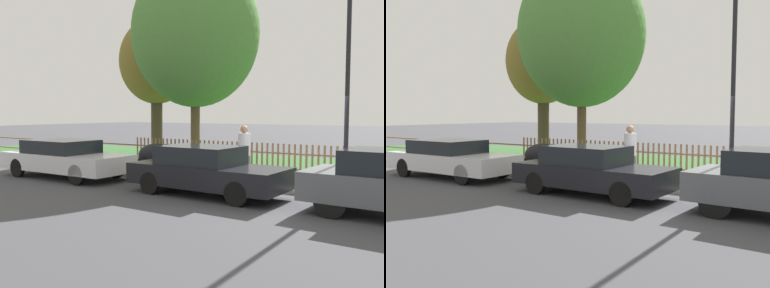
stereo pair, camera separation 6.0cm
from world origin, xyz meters
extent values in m
plane|color=#424247|center=(0.00, 0.00, 0.00)|extent=(120.00, 120.00, 0.00)
cube|color=#B2ADA3|center=(0.00, 0.10, 0.06)|extent=(41.60, 0.20, 0.12)
cube|color=#33602D|center=(0.00, 5.83, 0.01)|extent=(41.60, 6.80, 0.01)
cube|color=olive|center=(0.00, 2.45, 0.31)|extent=(41.60, 0.03, 0.05)
cube|color=olive|center=(0.00, 2.45, 0.80)|extent=(41.60, 0.03, 0.05)
cube|color=olive|center=(-7.34, 2.43, 0.56)|extent=(0.06, 0.03, 1.12)
cube|color=olive|center=(-7.15, 2.43, 0.56)|extent=(0.06, 0.03, 1.12)
cube|color=olive|center=(-6.97, 2.43, 0.56)|extent=(0.06, 0.03, 1.12)
cube|color=olive|center=(-6.78, 2.43, 0.56)|extent=(0.06, 0.03, 1.12)
cube|color=olive|center=(-6.60, 2.43, 0.56)|extent=(0.06, 0.03, 1.12)
cube|color=olive|center=(-6.41, 2.43, 0.56)|extent=(0.06, 0.03, 1.12)
cube|color=olive|center=(-6.23, 2.43, 0.56)|extent=(0.06, 0.03, 1.12)
cube|color=olive|center=(-6.04, 2.43, 0.56)|extent=(0.06, 0.03, 1.12)
cube|color=olive|center=(-5.85, 2.43, 0.56)|extent=(0.06, 0.03, 1.12)
cube|color=olive|center=(-5.67, 2.43, 0.56)|extent=(0.06, 0.03, 1.12)
cube|color=olive|center=(-5.48, 2.43, 0.56)|extent=(0.06, 0.03, 1.12)
cube|color=olive|center=(-5.30, 2.43, 0.56)|extent=(0.06, 0.03, 1.12)
cube|color=olive|center=(-5.11, 2.43, 0.56)|extent=(0.06, 0.03, 1.12)
cube|color=olive|center=(-4.92, 2.43, 0.56)|extent=(0.06, 0.03, 1.12)
cube|color=olive|center=(-4.74, 2.43, 0.56)|extent=(0.06, 0.03, 1.12)
cube|color=olive|center=(-4.55, 2.43, 0.56)|extent=(0.06, 0.03, 1.12)
cube|color=olive|center=(-4.37, 2.43, 0.56)|extent=(0.06, 0.03, 1.12)
cube|color=olive|center=(-4.18, 2.43, 0.56)|extent=(0.06, 0.03, 1.12)
cube|color=olive|center=(-4.00, 2.43, 0.56)|extent=(0.06, 0.03, 1.12)
cube|color=olive|center=(-3.81, 2.43, 0.56)|extent=(0.06, 0.03, 1.12)
cube|color=olive|center=(-3.62, 2.43, 0.56)|extent=(0.06, 0.03, 1.12)
cube|color=olive|center=(-3.44, 2.43, 0.56)|extent=(0.06, 0.03, 1.12)
cube|color=olive|center=(-3.25, 2.43, 0.56)|extent=(0.06, 0.03, 1.12)
cube|color=olive|center=(-3.07, 2.43, 0.56)|extent=(0.06, 0.03, 1.12)
cube|color=olive|center=(-2.88, 2.43, 0.56)|extent=(0.06, 0.03, 1.12)
cube|color=olive|center=(-2.69, 2.43, 0.56)|extent=(0.06, 0.03, 1.12)
cube|color=olive|center=(-2.51, 2.43, 0.56)|extent=(0.06, 0.03, 1.12)
cube|color=olive|center=(-2.32, 2.43, 0.56)|extent=(0.06, 0.03, 1.12)
cube|color=olive|center=(-2.14, 2.43, 0.56)|extent=(0.06, 0.03, 1.12)
cube|color=olive|center=(-1.95, 2.43, 0.56)|extent=(0.06, 0.03, 1.12)
cube|color=olive|center=(-1.77, 2.43, 0.56)|extent=(0.06, 0.03, 1.12)
cube|color=olive|center=(-1.58, 2.43, 0.56)|extent=(0.06, 0.03, 1.12)
cube|color=olive|center=(-1.39, 2.43, 0.56)|extent=(0.06, 0.03, 1.12)
cube|color=olive|center=(-1.21, 2.43, 0.56)|extent=(0.06, 0.03, 1.12)
cube|color=olive|center=(-1.02, 2.43, 0.56)|extent=(0.06, 0.03, 1.12)
cube|color=olive|center=(-0.84, 2.43, 0.56)|extent=(0.06, 0.03, 1.12)
cube|color=olive|center=(-0.65, 2.43, 0.56)|extent=(0.06, 0.03, 1.12)
cube|color=olive|center=(-0.46, 2.43, 0.56)|extent=(0.06, 0.03, 1.12)
cube|color=olive|center=(-0.28, 2.43, 0.56)|extent=(0.06, 0.03, 1.12)
cube|color=olive|center=(-0.09, 2.43, 0.56)|extent=(0.06, 0.03, 1.12)
cube|color=olive|center=(0.09, 2.43, 0.56)|extent=(0.06, 0.03, 1.12)
cube|color=olive|center=(0.28, 2.43, 0.56)|extent=(0.06, 0.03, 1.12)
cube|color=olive|center=(0.46, 2.43, 0.56)|extent=(0.06, 0.03, 1.12)
cube|color=olive|center=(0.65, 2.43, 0.56)|extent=(0.06, 0.03, 1.12)
cube|color=olive|center=(0.84, 2.43, 0.56)|extent=(0.06, 0.03, 1.12)
cube|color=olive|center=(1.02, 2.43, 0.56)|extent=(0.06, 0.03, 1.12)
cube|color=olive|center=(1.21, 2.43, 0.56)|extent=(0.06, 0.03, 1.12)
cube|color=olive|center=(1.39, 2.43, 0.56)|extent=(0.06, 0.03, 1.12)
cube|color=olive|center=(1.58, 2.43, 0.56)|extent=(0.06, 0.03, 1.12)
cube|color=silver|center=(-7.10, -1.30, 0.52)|extent=(4.55, 1.80, 0.54)
cube|color=black|center=(-7.33, -1.31, 1.00)|extent=(2.19, 1.60, 0.42)
cylinder|color=black|center=(-5.70, -0.48, 0.30)|extent=(0.60, 0.14, 0.60)
cylinder|color=black|center=(-5.68, -2.10, 0.30)|extent=(0.60, 0.14, 0.60)
cylinder|color=black|center=(-8.51, -0.51, 0.30)|extent=(0.60, 0.14, 0.60)
cylinder|color=black|center=(-8.50, -2.13, 0.30)|extent=(0.60, 0.14, 0.60)
cube|color=black|center=(-1.77, -1.23, 0.51)|extent=(4.12, 1.74, 0.53)
cube|color=black|center=(-1.97, -1.23, 1.01)|extent=(1.99, 1.53, 0.47)
cylinder|color=black|center=(-0.49, -0.50, 0.29)|extent=(0.58, 0.15, 0.57)
cylinder|color=black|center=(-0.52, -2.02, 0.29)|extent=(0.58, 0.15, 0.57)
cylinder|color=black|center=(-3.02, -0.45, 0.29)|extent=(0.58, 0.15, 0.57)
cylinder|color=black|center=(-3.05, -1.97, 0.29)|extent=(0.58, 0.15, 0.57)
cylinder|color=black|center=(1.59, -0.33, 0.33)|extent=(0.67, 0.17, 0.67)
cylinder|color=black|center=(1.53, -1.91, 0.33)|extent=(0.67, 0.17, 0.67)
cylinder|color=black|center=(-4.49, 0.90, 0.28)|extent=(0.57, 0.12, 0.56)
cylinder|color=black|center=(-5.76, 0.96, 0.28)|extent=(0.57, 0.12, 0.56)
ellipsoid|color=black|center=(-5.13, 0.93, 0.63)|extent=(1.70, 0.67, 0.83)
ellipsoid|color=black|center=(-4.73, 0.91, 0.86)|extent=(0.42, 0.76, 0.38)
cylinder|color=#473828|center=(-9.09, 5.83, 1.72)|extent=(0.56, 0.56, 3.44)
ellipsoid|color=olive|center=(-9.09, 5.83, 4.57)|extent=(3.57, 3.57, 4.11)
cylinder|color=brown|center=(-5.52, 3.85, 1.81)|extent=(0.37, 0.37, 3.62)
ellipsoid|color=#4C8438|center=(-5.52, 3.85, 5.21)|extent=(5.05, 5.05, 5.81)
cylinder|color=slate|center=(-1.71, 0.91, 0.42)|extent=(0.16, 0.16, 0.84)
cylinder|color=slate|center=(-1.85, 0.71, 0.42)|extent=(0.16, 0.16, 0.84)
cylinder|color=silver|center=(-1.78, 0.81, 1.17)|extent=(0.48, 0.48, 0.66)
sphere|color=#A37556|center=(-1.78, 0.81, 1.61)|extent=(0.23, 0.23, 0.23)
cylinder|color=black|center=(1.19, 0.53, 2.76)|extent=(0.11, 0.11, 5.52)
camera|label=1|loc=(3.95, -10.37, 2.10)|focal=40.00mm
camera|label=2|loc=(4.00, -10.33, 2.10)|focal=40.00mm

